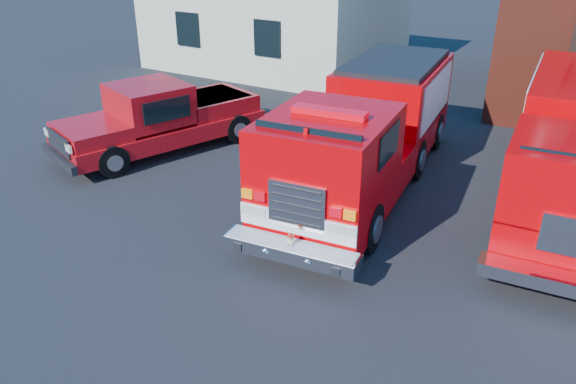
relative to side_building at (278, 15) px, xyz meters
The scene contains 4 objects.
ground 15.96m from the side_building, 55.30° to the right, with size 100.00×100.00×0.00m, color black.
side_building is the anchor object (origin of this frame).
fire_engine 13.89m from the side_building, 49.03° to the right, with size 3.44×9.35×2.81m.
pickup_truck 11.70m from the side_building, 75.48° to the right, with size 4.10×6.51×2.01m.
Camera 1 is at (5.13, -9.81, 6.17)m, focal length 35.00 mm.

